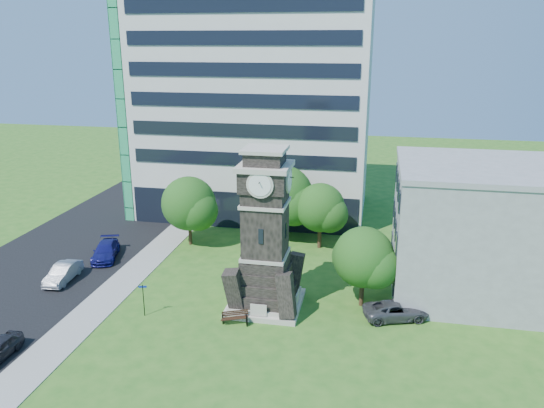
% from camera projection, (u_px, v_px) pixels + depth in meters
% --- Properties ---
extents(ground, '(160.00, 160.00, 0.00)m').
position_uv_depth(ground, '(220.00, 314.00, 39.16)').
color(ground, '#2B611B').
rests_on(ground, ground).
extents(sidewalk, '(3.00, 70.00, 0.06)m').
position_uv_depth(sidewalk, '(131.00, 275.00, 45.61)').
color(sidewalk, gray).
rests_on(sidewalk, ground).
extents(street, '(14.00, 80.00, 0.02)m').
position_uv_depth(street, '(42.00, 267.00, 47.21)').
color(street, black).
rests_on(street, ground).
extents(clock_tower, '(5.40, 5.40, 12.22)m').
position_uv_depth(clock_tower, '(265.00, 241.00, 38.91)').
color(clock_tower, '#B9B2A1').
rests_on(clock_tower, ground).
extents(office_tall, '(26.20, 15.11, 28.60)m').
position_uv_depth(office_tall, '(255.00, 88.00, 59.75)').
color(office_tall, silver).
rests_on(office_tall, ground).
extents(office_low, '(15.20, 12.20, 10.40)m').
position_uv_depth(office_low, '(494.00, 230.00, 41.37)').
color(office_low, '#9EA1A4').
rests_on(office_low, ground).
extents(car_street_mid, '(1.83, 4.48, 1.45)m').
position_uv_depth(car_street_mid, '(63.00, 273.00, 44.41)').
color(car_street_mid, gray).
rests_on(car_street_mid, ground).
extents(car_street_north, '(3.43, 5.38, 1.45)m').
position_uv_depth(car_street_north, '(106.00, 251.00, 49.05)').
color(car_street_north, navy).
rests_on(car_street_north, ground).
extents(car_east_lot, '(5.16, 3.53, 1.31)m').
position_uv_depth(car_east_lot, '(396.00, 310.00, 38.39)').
color(car_east_lot, '#47474C').
rests_on(car_east_lot, ground).
extents(park_bench, '(1.88, 0.50, 0.97)m').
position_uv_depth(park_bench, '(235.00, 317.00, 37.74)').
color(park_bench, black).
rests_on(park_bench, ground).
extents(street_sign, '(0.59, 0.06, 2.47)m').
position_uv_depth(street_sign, '(143.00, 297.00, 38.54)').
color(street_sign, black).
rests_on(street_sign, ground).
extents(tree_nw, '(5.81, 5.28, 6.87)m').
position_uv_depth(tree_nw, '(190.00, 205.00, 51.42)').
color(tree_nw, '#332114').
rests_on(tree_nw, ground).
extents(tree_nc, '(6.65, 6.05, 7.66)m').
position_uv_depth(tree_nc, '(284.00, 197.00, 52.59)').
color(tree_nc, '#332114').
rests_on(tree_nc, ground).
extents(tree_ne, '(5.18, 4.71, 6.45)m').
position_uv_depth(tree_ne, '(321.00, 209.00, 50.62)').
color(tree_ne, '#332114').
rests_on(tree_ne, ground).
extents(tree_east, '(5.04, 4.58, 6.26)m').
position_uv_depth(tree_east, '(364.00, 259.00, 39.40)').
color(tree_east, '#332114').
rests_on(tree_east, ground).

